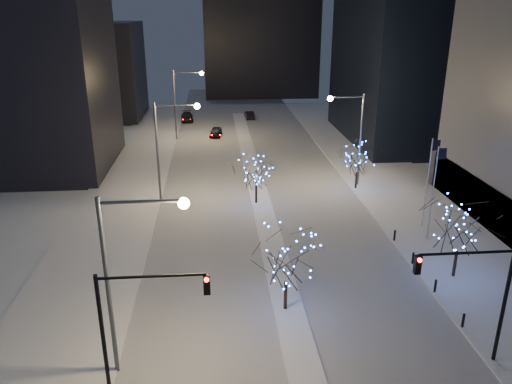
{
  "coord_description": "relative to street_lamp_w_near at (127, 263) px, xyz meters",
  "views": [
    {
      "loc": [
        -4.44,
        -20.33,
        18.34
      ],
      "look_at": [
        -1.38,
        15.46,
        5.0
      ],
      "focal_mm": 35.0,
      "sensor_mm": 36.0,
      "label": 1
    }
  ],
  "objects": [
    {
      "name": "west_sidewalk",
      "position": [
        -5.06,
        18.0,
        -6.42
      ],
      "size": [
        8.0,
        90.0,
        0.15
      ],
      "primitive_type": "cube",
      "color": "silver",
      "rests_on": "ground"
    },
    {
      "name": "traffic_signal_west",
      "position": [
        0.5,
        -2.0,
        -1.74
      ],
      "size": [
        5.26,
        0.43,
        7.0
      ],
      "color": "black",
      "rests_on": "ground"
    },
    {
      "name": "filler_west_far",
      "position": [
        -17.06,
        68.0,
        1.5
      ],
      "size": [
        18.0,
        16.0,
        16.0
      ],
      "primitive_type": "cube",
      "color": "black",
      "rests_on": "ground"
    },
    {
      "name": "flagpoles",
      "position": [
        22.3,
        15.25,
        -1.7
      ],
      "size": [
        1.35,
        2.6,
        8.0
      ],
      "color": "silver",
      "rests_on": "east_sidewalk"
    },
    {
      "name": "car_mid",
      "position": [
        10.69,
        63.91,
        -5.84
      ],
      "size": [
        1.69,
        4.09,
        1.32
      ],
      "primitive_type": "imported",
      "rotation": [
        0.0,
        0.0,
        3.22
      ],
      "color": "black",
      "rests_on": "ground"
    },
    {
      "name": "road",
      "position": [
        8.94,
        33.0,
        -6.49
      ],
      "size": [
        20.0,
        130.0,
        0.02
      ],
      "primitive_type": "cube",
      "color": "#A3A8B2",
      "rests_on": "ground"
    },
    {
      "name": "car_far",
      "position": [
        -0.06,
        62.74,
        -5.79
      ],
      "size": [
        2.38,
        5.06,
        1.43
      ],
      "primitive_type": "imported",
      "rotation": [
        0.0,
        0.0,
        0.08
      ],
      "color": "black",
      "rests_on": "ground"
    },
    {
      "name": "median",
      "position": [
        8.94,
        28.0,
        -6.42
      ],
      "size": [
        2.0,
        80.0,
        0.15
      ],
      "primitive_type": "cube",
      "color": "silver",
      "rests_on": "ground"
    },
    {
      "name": "east_sidewalk",
      "position": [
        23.94,
        18.0,
        -6.42
      ],
      "size": [
        10.0,
        90.0,
        0.15
      ],
      "primitive_type": "cube",
      "color": "silver",
      "rests_on": "ground"
    },
    {
      "name": "filler_west_near",
      "position": [
        -19.06,
        38.0,
        5.5
      ],
      "size": [
        22.0,
        18.0,
        24.0
      ],
      "primitive_type": "cube",
      "color": "black",
      "rests_on": "ground"
    },
    {
      "name": "street_lamp_w_mid",
      "position": [
        0.0,
        25.0,
        0.0
      ],
      "size": [
        4.4,
        0.56,
        10.0
      ],
      "color": "#595E66",
      "rests_on": "ground"
    },
    {
      "name": "traffic_signal_east",
      "position": [
        17.88,
        -1.0,
        -1.74
      ],
      "size": [
        5.26,
        0.43,
        7.0
      ],
      "color": "black",
      "rests_on": "ground"
    },
    {
      "name": "street_lamp_east",
      "position": [
        19.02,
        28.0,
        -0.05
      ],
      "size": [
        3.9,
        0.56,
        10.0
      ],
      "color": "#595E66",
      "rests_on": "ground"
    },
    {
      "name": "holiday_tree_plaza_far",
      "position": [
        19.44,
        26.87,
        -3.11
      ],
      "size": [
        4.82,
        4.82,
        5.06
      ],
      "color": "black",
      "rests_on": "east_sidewalk"
    },
    {
      "name": "car_near",
      "position": [
        4.71,
        51.47,
        -5.81
      ],
      "size": [
        2.13,
        4.23,
        1.38
      ],
      "primitive_type": "imported",
      "rotation": [
        0.0,
        0.0,
        -0.13
      ],
      "color": "black",
      "rests_on": "ground"
    },
    {
      "name": "street_lamp_w_far",
      "position": [
        0.0,
        50.0,
        0.0
      ],
      "size": [
        4.4,
        0.56,
        10.0
      ],
      "color": "#595E66",
      "rests_on": "ground"
    },
    {
      "name": "bollards",
      "position": [
        19.14,
        8.0,
        -5.9
      ],
      "size": [
        0.16,
        12.16,
        0.9
      ],
      "color": "black",
      "rests_on": "east_sidewalk"
    },
    {
      "name": "holiday_tree_median_far",
      "position": [
        8.44,
        23.52,
        -3.22
      ],
      "size": [
        4.51,
        4.51,
        4.81
      ],
      "color": "black",
      "rests_on": "median"
    },
    {
      "name": "street_lamp_w_near",
      "position": [
        0.0,
        0.0,
        0.0
      ],
      "size": [
        4.4,
        0.56,
        10.0
      ],
      "color": "#595E66",
      "rests_on": "ground"
    },
    {
      "name": "holiday_tree_plaza_near",
      "position": [
        21.38,
        7.97,
        -2.64
      ],
      "size": [
        5.75,
        5.75,
        5.83
      ],
      "color": "black",
      "rests_on": "east_sidewalk"
    },
    {
      "name": "holiday_tree_median_near",
      "position": [
        8.7,
        4.87,
        -2.73
      ],
      "size": [
        5.43,
        5.43,
        5.62
      ],
      "color": "black",
      "rests_on": "median"
    }
  ]
}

